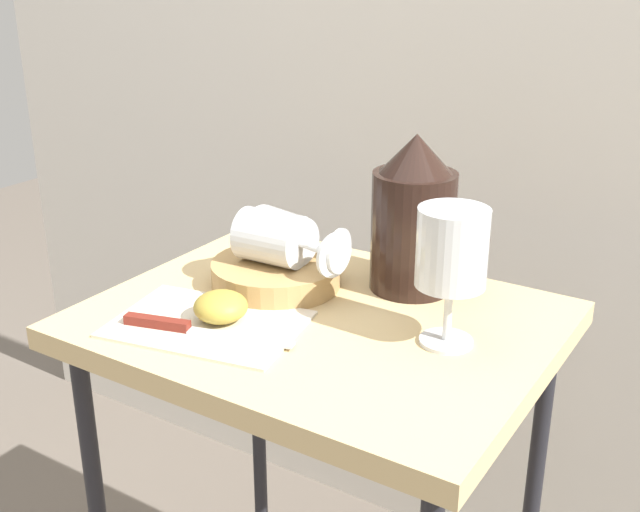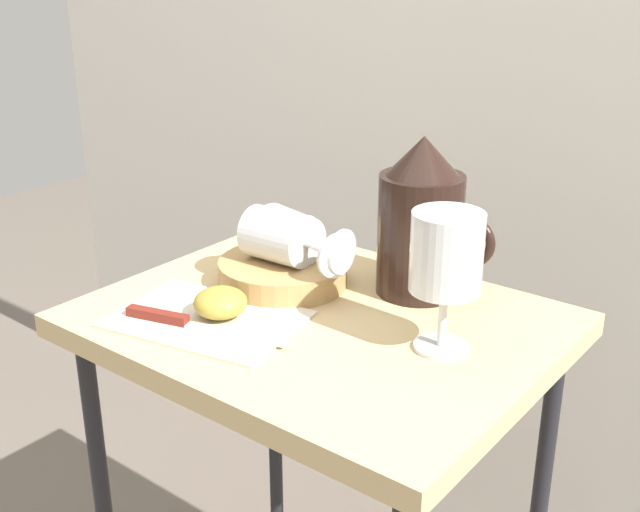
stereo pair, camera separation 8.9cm
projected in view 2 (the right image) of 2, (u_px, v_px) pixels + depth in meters
curtain_drape at (520, 47)px, 1.30m from camera, size 2.40×0.03×2.02m
table at (320, 368)px, 1.04m from camera, size 0.57×0.45×0.73m
linen_napkin at (207, 319)px, 0.99m from camera, size 0.26×0.20×0.00m
basket_tray at (283, 272)px, 1.09m from camera, size 0.18×0.18×0.03m
pitcher at (421, 231)px, 1.05m from camera, size 0.16×0.11×0.21m
wine_glass_upright at (446, 259)px, 0.88m from camera, size 0.08×0.08×0.17m
wine_glass_tipped_near at (290, 236)px, 1.08m from camera, size 0.16×0.10×0.07m
wine_glass_tipped_far at (282, 237)px, 1.07m from camera, size 0.16×0.08×0.07m
apple_half_left at (220, 303)px, 0.99m from camera, size 0.07×0.07×0.04m
knife at (181, 321)px, 0.97m from camera, size 0.21×0.07×0.01m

